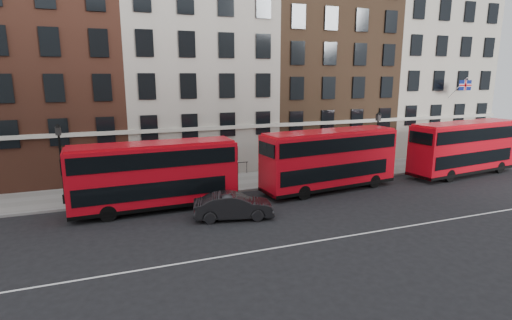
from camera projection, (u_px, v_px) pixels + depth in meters
name	position (u px, v px, depth m)	size (l,w,h in m)	color
ground	(269.00, 232.00, 21.99)	(120.00, 120.00, 0.00)	black
pavement	(218.00, 184.00, 31.58)	(80.00, 5.00, 0.15)	gray
kerb	(227.00, 192.00, 29.29)	(80.00, 0.30, 0.16)	gray
road_centre_line	(284.00, 247.00, 20.16)	(70.00, 0.12, 0.01)	white
building_terrace	(191.00, 55.00, 36.10)	(64.00, 11.95, 22.00)	#BAB0A1
bus_b	(154.00, 174.00, 25.24)	(10.47, 2.83, 4.36)	red
bus_c	(329.00, 158.00, 29.63)	(10.98, 3.84, 4.52)	red
bus_d	(464.00, 147.00, 34.21)	(11.16, 3.87, 4.60)	red
car_front	(233.00, 206.00, 23.97)	(1.66, 4.76, 1.57)	black
lamp_post_left	(61.00, 160.00, 25.89)	(0.44, 0.44, 5.33)	black
lamp_post_right	(377.00, 140.00, 33.87)	(0.44, 0.44, 5.33)	black
traffic_light	(491.00, 140.00, 38.13)	(0.25, 0.45, 3.27)	black
iron_railings	(211.00, 170.00, 33.47)	(6.60, 0.06, 1.00)	black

